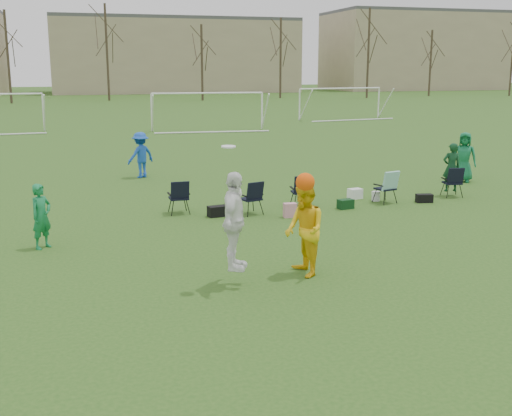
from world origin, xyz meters
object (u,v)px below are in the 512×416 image
object	(u,v)px
goal_mid	(208,100)
fielder_blue	(141,155)
goal_right	(340,94)
fielder_green_far	(464,157)
fielder_green_near	(41,216)
center_contest	(275,225)

from	to	relation	value
goal_mid	fielder_blue	bearing A→B (deg)	-105.73
goal_right	goal_mid	bearing A→B (deg)	-161.43
fielder_green_far	fielder_green_near	bearing A→B (deg)	-125.36
goal_mid	goal_right	xyz separation A→B (m)	(12.00, 6.00, 0.00)
fielder_blue	fielder_green_near	bearing A→B (deg)	40.11
fielder_green_far	center_contest	distance (m)	13.13
goal_mid	goal_right	world-z (taller)	same
goal_mid	goal_right	bearing A→B (deg)	30.57
fielder_blue	fielder_green_far	size ratio (longest dim) A/B	0.95
goal_right	center_contest	bearing A→B (deg)	-123.19
fielder_green_near	goal_mid	xyz separation A→B (m)	(9.49, 26.54, 1.17)
fielder_green_near	fielder_green_far	distance (m)	15.24
fielder_green_near	goal_right	size ratio (longest dim) A/B	0.21
goal_mid	goal_right	distance (m)	13.42
fielder_green_far	center_contest	xyz separation A→B (m)	(-9.94, -8.58, 0.20)
goal_mid	center_contest	bearing A→B (deg)	-95.43
fielder_green_near	goal_mid	world-z (taller)	goal_mid
center_contest	fielder_green_far	bearing A→B (deg)	40.80
fielder_green_near	goal_right	xyz separation A→B (m)	(21.49, 32.54, 1.17)
fielder_blue	fielder_green_far	xyz separation A→B (m)	(11.18, -4.17, 0.05)
fielder_green_near	center_contest	xyz separation A→B (m)	(4.48, -3.63, 0.35)
fielder_blue	goal_mid	bearing A→B (deg)	-140.05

